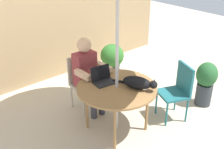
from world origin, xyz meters
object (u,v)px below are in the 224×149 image
at_px(chair_empty, 178,88).
at_px(cat, 139,83).
at_px(laptop, 102,77).
at_px(potted_plant_near_fence, 112,59).
at_px(chair_occupied, 82,78).
at_px(person_seated, 88,72).
at_px(potted_plant_by_chair, 206,82).
at_px(patio_table, 117,90).

bearing_deg(chair_empty, cat, 167.65).
distance_m(laptop, potted_plant_near_fence, 1.51).
xyz_separation_m(chair_occupied, cat, (0.19, -1.05, 0.28)).
relative_size(chair_occupied, person_seated, 0.72).
bearing_deg(potted_plant_by_chair, cat, 170.24).
height_order(patio_table, chair_occupied, chair_occupied).
height_order(person_seated, laptop, person_seated).
height_order(chair_empty, laptop, laptop).
xyz_separation_m(chair_empty, potted_plant_near_fence, (0.11, 1.64, -0.10)).
height_order(person_seated, potted_plant_near_fence, person_seated).
relative_size(person_seated, potted_plant_near_fence, 1.71).
xyz_separation_m(person_seated, potted_plant_by_chair, (1.55, -1.13, -0.26)).
height_order(chair_occupied, chair_empty, same).
distance_m(chair_empty, potted_plant_near_fence, 1.64).
bearing_deg(chair_occupied, cat, -79.65).
distance_m(patio_table, cat, 0.33).
xyz_separation_m(patio_table, person_seated, (0.00, 0.67, 0.03)).
bearing_deg(potted_plant_by_chair, person_seated, 143.92).
relative_size(chair_empty, laptop, 2.66).
relative_size(patio_table, chair_occupied, 1.26).
relative_size(person_seated, potted_plant_by_chair, 1.60).
relative_size(laptop, potted_plant_by_chair, 0.44).
distance_m(cat, potted_plant_near_fence, 1.74).
xyz_separation_m(person_seated, laptop, (-0.05, -0.42, 0.09)).
height_order(patio_table, potted_plant_near_fence, potted_plant_near_fence).
distance_m(patio_table, chair_occupied, 0.84).
height_order(chair_empty, potted_plant_by_chair, chair_empty).
bearing_deg(potted_plant_near_fence, cat, -119.00).
xyz_separation_m(person_seated, cat, (0.19, -0.89, 0.11)).
height_order(chair_occupied, cat, same).
distance_m(chair_empty, cat, 0.78).
relative_size(chair_occupied, potted_plant_near_fence, 1.24).
bearing_deg(chair_occupied, potted_plant_near_fence, 22.94).
distance_m(chair_occupied, potted_plant_near_fence, 1.11).
relative_size(patio_table, chair_empty, 1.26).
bearing_deg(potted_plant_by_chair, patio_table, 163.38).
height_order(patio_table, potted_plant_by_chair, potted_plant_by_chair).
bearing_deg(patio_table, laptop, 101.38).
bearing_deg(person_seated, potted_plant_near_fence, 30.05).
distance_m(patio_table, laptop, 0.28).
distance_m(chair_occupied, person_seated, 0.23).
xyz_separation_m(laptop, cat, (0.24, -0.48, 0.02)).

